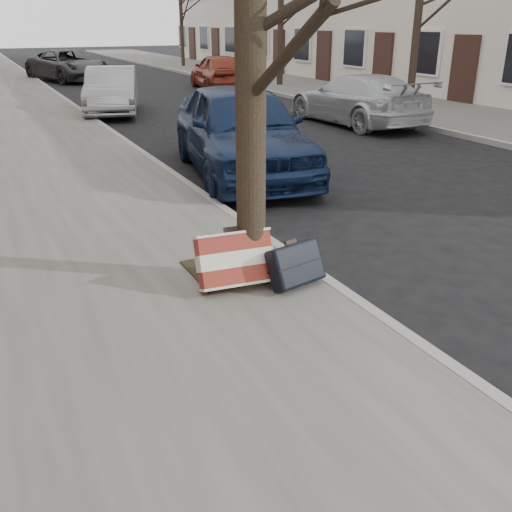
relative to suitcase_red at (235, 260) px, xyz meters
name	(u,v)px	position (x,y,z in m)	size (l,w,h in m)	color
ground	(464,289)	(2.13, -0.84, -0.39)	(120.00, 120.00, 0.00)	black
far_sidewalk	(321,91)	(9.93, 14.16, -0.33)	(4.00, 70.00, 0.12)	#66635D
dirt_patch	(233,269)	(0.13, 0.36, -0.27)	(0.85, 0.85, 0.01)	black
suitcase_red	(235,260)	(0.00, 0.00, 0.00)	(0.71, 0.20, 0.51)	maroon
suitcase_navy	(296,264)	(0.53, -0.24, -0.05)	(0.56, 0.18, 0.40)	black
car_near_front	(241,130)	(2.07, 4.32, 0.38)	(1.82, 4.51, 1.54)	#122143
car_near_mid	(112,91)	(1.74, 12.39, 0.25)	(1.35, 3.87, 1.28)	#A0A1A7
car_near_back	(68,66)	(2.23, 22.77, 0.27)	(2.19, 4.75, 1.32)	#343439
car_far_front	(356,99)	(6.90, 7.75, 0.24)	(1.77, 4.35, 1.26)	#B5B9BE
car_far_back	(219,71)	(6.86, 16.71, 0.29)	(1.61, 4.00, 1.36)	maroon
tree_far_a	(419,4)	(9.33, 8.54, 2.51)	(0.22, 0.22, 5.57)	black
tree_far_b	(281,16)	(9.33, 16.34, 2.27)	(0.23, 0.23, 5.08)	black
tree_far_c	(181,15)	(9.33, 27.83, 2.40)	(0.20, 0.20, 5.34)	black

